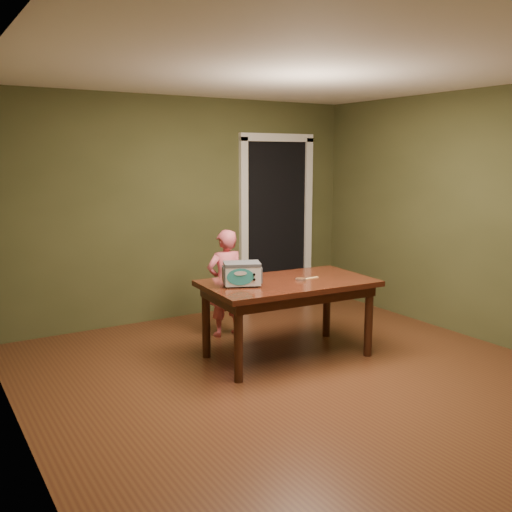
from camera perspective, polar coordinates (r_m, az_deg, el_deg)
The scene contains 8 objects.
floor at distance 5.01m, azimuth 5.38°, elevation -12.56°, with size 5.00×5.00×0.00m, color #562F18.
room_shell at distance 4.64m, azimuth 5.72°, elevation 7.33°, with size 4.52×5.02×2.61m.
doorway at distance 7.71m, azimuth 0.80°, elevation 3.55°, with size 1.10×0.66×2.25m.
dining_table at distance 5.44m, azimuth 3.21°, elevation -3.51°, with size 1.65×1.00×0.75m.
toy_oven at distance 5.19m, azimuth -1.42°, elevation -1.71°, with size 0.40×0.34×0.22m.
baking_pan at distance 5.43m, azimuth 4.49°, elevation -2.33°, with size 0.10×0.10×0.02m.
spatula at distance 5.53m, azimuth 5.50°, elevation -2.21°, with size 0.18×0.03×0.01m, color #FBC86D.
child at distance 6.10m, azimuth -3.07°, elevation -2.73°, with size 0.42×0.28×1.15m, color #E15C6A.
Camera 1 is at (-2.81, -3.69, 1.91)m, focal length 40.00 mm.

